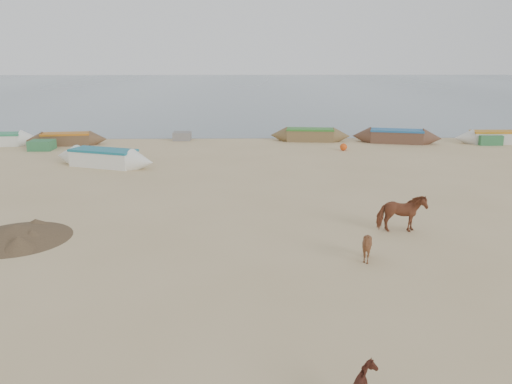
# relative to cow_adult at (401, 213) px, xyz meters

# --- Properties ---
(ground) EXTENTS (140.00, 140.00, 0.00)m
(ground) POSITION_rel_cow_adult_xyz_m (-4.77, -2.51, -0.65)
(ground) COLOR tan
(ground) RESTS_ON ground
(sea) EXTENTS (160.00, 160.00, 0.00)m
(sea) POSITION_rel_cow_adult_xyz_m (-4.77, 79.49, -0.64)
(sea) COLOR slate
(sea) RESTS_ON ground
(cow_adult) EXTENTS (1.56, 0.74, 1.30)m
(cow_adult) POSITION_rel_cow_adult_xyz_m (0.00, 0.00, 0.00)
(cow_adult) COLOR brown
(cow_adult) RESTS_ON ground
(calf_front) EXTENTS (1.10, 1.07, 0.92)m
(calf_front) POSITION_rel_cow_adult_xyz_m (-1.71, -2.46, -0.19)
(calf_front) COLOR #55301B
(calf_front) RESTS_ON ground
(near_canoe) EXTENTS (6.03, 3.28, 0.92)m
(near_canoe) POSITION_rel_cow_adult_xyz_m (-12.65, 10.47, -0.19)
(near_canoe) COLOR white
(near_canoe) RESTS_ON ground
(debris_pile) EXTENTS (4.11, 4.11, 0.49)m
(debris_pile) POSITION_rel_cow_adult_xyz_m (-12.50, -0.37, -0.41)
(debris_pile) COLOR brown
(debris_pile) RESTS_ON ground
(waterline_canoes) EXTENTS (50.63, 3.12, 0.90)m
(waterline_canoes) POSITION_rel_cow_adult_xyz_m (-9.46, 17.29, -0.22)
(waterline_canoes) COLOR brown
(waterline_canoes) RESTS_ON ground
(beach_clutter) EXTENTS (43.90, 4.93, 0.64)m
(beach_clutter) POSITION_rel_cow_adult_xyz_m (0.11, 17.15, -0.35)
(beach_clutter) COLOR #316F43
(beach_clutter) RESTS_ON ground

